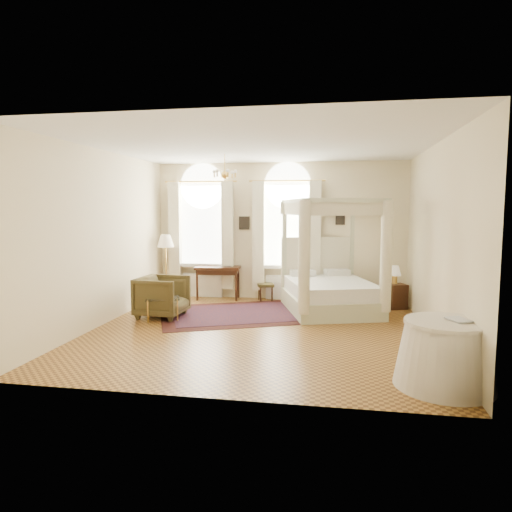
% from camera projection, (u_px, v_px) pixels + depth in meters
% --- Properties ---
extents(ground, '(6.00, 6.00, 0.00)m').
position_uv_depth(ground, '(258.00, 331.00, 8.25)').
color(ground, '#A67330').
rests_on(ground, ground).
extents(room_walls, '(6.00, 6.00, 6.00)m').
position_uv_depth(room_walls, '(259.00, 221.00, 8.04)').
color(room_walls, beige).
rests_on(room_walls, ground).
extents(window_left, '(1.62, 0.27, 3.29)m').
position_uv_depth(window_left, '(202.00, 238.00, 11.23)').
color(window_left, white).
rests_on(window_left, room_walls).
extents(window_right, '(1.62, 0.27, 3.29)m').
position_uv_depth(window_right, '(287.00, 239.00, 10.87)').
color(window_right, white).
rests_on(window_right, room_walls).
extents(chandelier, '(0.51, 0.45, 0.50)m').
position_uv_depth(chandelier, '(225.00, 174.00, 9.27)').
color(chandelier, gold).
rests_on(chandelier, room_walls).
extents(wall_pictures, '(2.54, 0.03, 0.39)m').
position_uv_depth(wall_pictures, '(283.00, 221.00, 10.94)').
color(wall_pictures, black).
rests_on(wall_pictures, room_walls).
extents(canopy_bed, '(2.35, 2.62, 2.40)m').
position_uv_depth(canopy_bed, '(330.00, 286.00, 9.75)').
color(canopy_bed, beige).
rests_on(canopy_bed, ground).
extents(nightstand, '(0.49, 0.47, 0.55)m').
position_uv_depth(nightstand, '(397.00, 296.00, 10.06)').
color(nightstand, '#361B0E').
rests_on(nightstand, ground).
extents(nightstand_lamp, '(0.27, 0.27, 0.40)m').
position_uv_depth(nightstand_lamp, '(395.00, 272.00, 10.08)').
color(nightstand_lamp, gold).
rests_on(nightstand_lamp, nightstand).
extents(writing_desk, '(1.12, 0.66, 0.80)m').
position_uv_depth(writing_desk, '(218.00, 271.00, 11.07)').
color(writing_desk, '#361B0E').
rests_on(writing_desk, ground).
extents(laptop, '(0.30, 0.21, 0.02)m').
position_uv_depth(laptop, '(226.00, 266.00, 10.97)').
color(laptop, black).
rests_on(laptop, writing_desk).
extents(stool, '(0.46, 0.46, 0.42)m').
position_uv_depth(stool, '(265.00, 286.00, 10.90)').
color(stool, '#4C4220').
rests_on(stool, ground).
extents(armchair, '(0.98, 0.96, 0.84)m').
position_uv_depth(armchair, '(162.00, 296.00, 9.27)').
color(armchair, '#453A1D').
rests_on(armchair, ground).
extents(coffee_table, '(0.77, 0.66, 0.45)m').
position_uv_depth(coffee_table, '(163.00, 300.00, 9.01)').
color(coffee_table, silver).
rests_on(coffee_table, ground).
extents(floor_lamp, '(0.40, 0.40, 1.57)m').
position_uv_depth(floor_lamp, '(166.00, 244.00, 11.01)').
color(floor_lamp, gold).
rests_on(floor_lamp, ground).
extents(oriental_rug, '(3.87, 3.39, 0.01)m').
position_uv_depth(oriental_rug, '(239.00, 314.00, 9.56)').
color(oriental_rug, '#3A140E').
rests_on(oriental_rug, ground).
extents(side_table, '(1.22, 1.22, 0.83)m').
position_uv_depth(side_table, '(445.00, 354.00, 5.64)').
color(side_table, beige).
rests_on(side_table, ground).
extents(book, '(0.31, 0.35, 0.03)m').
position_uv_depth(book, '(451.00, 320.00, 5.55)').
color(book, black).
rests_on(book, side_table).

